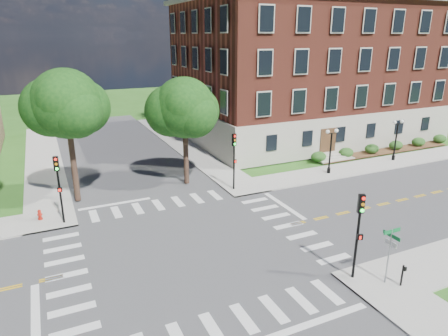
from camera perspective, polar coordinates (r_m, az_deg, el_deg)
name	(u,v)px	position (r m, az deg, el deg)	size (l,w,h in m)	color
ground	(190,248)	(25.29, -4.82, -11.26)	(160.00, 160.00, 0.00)	#2A5A19
road_ew	(190,248)	(25.29, -4.82, -11.25)	(90.00, 12.00, 0.01)	#3D3D3F
road_ns	(190,247)	(25.29, -4.82, -11.25)	(12.00, 90.00, 0.01)	#3D3D3F
sidewalk_ne	(273,154)	(44.42, 7.03, 1.99)	(34.00, 34.00, 0.12)	#9E9B93
crosswalk_east	(288,226)	(28.22, 9.17, -8.13)	(2.20, 10.20, 0.02)	silver
stop_bar_east	(284,206)	(31.29, 8.58, -5.35)	(0.40, 5.50, 0.00)	silver
main_building	(307,70)	(53.14, 11.71, 13.53)	(30.60, 22.40, 16.50)	#A6A093
shrub_row	(383,153)	(48.24, 21.80, 2.04)	(18.00, 2.00, 1.30)	#1C4818
tree_c	(66,104)	(31.73, -21.62, 8.48)	(5.15, 5.15, 10.22)	#332519
tree_d	(184,108)	(33.73, -5.68, 8.52)	(5.10, 5.10, 9.22)	#332519
traffic_signal_se	(359,226)	(21.87, 18.70, -7.82)	(0.38, 0.46, 4.80)	black
traffic_signal_ne	(234,154)	(32.92, 1.46, 1.97)	(0.37, 0.43, 4.80)	black
traffic_signal_nw	(59,181)	(29.06, -22.57, -1.75)	(0.37, 0.42, 4.80)	black
twin_lamp_west	(331,148)	(38.42, 14.98, 2.71)	(1.36, 0.36, 4.23)	black
twin_lamp_east	(396,138)	(44.79, 23.38, 4.01)	(1.36, 0.36, 4.23)	black
street_sign_pole	(390,245)	(22.41, 22.65, -10.17)	(1.10, 1.10, 3.10)	gray
push_button_post	(403,274)	(23.17, 24.15, -13.70)	(0.14, 0.21, 1.20)	black
fire_hydrant	(40,215)	(31.18, -24.82, -6.11)	(0.35, 0.35, 0.75)	#B3190D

